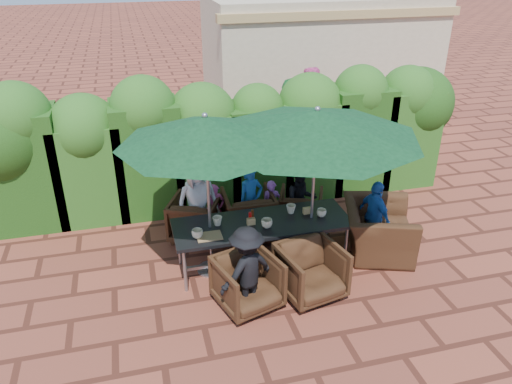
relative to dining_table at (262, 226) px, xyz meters
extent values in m
plane|color=brown|center=(0.02, -0.05, -0.68)|extent=(80.00, 80.00, 0.00)
cube|color=black|center=(0.00, 0.00, 0.05)|extent=(2.61, 0.90, 0.05)
cube|color=gray|center=(0.00, 0.00, -0.56)|extent=(2.41, 0.05, 0.05)
cylinder|color=gray|center=(-1.21, -0.35, -0.33)|extent=(0.05, 0.05, 0.70)
cylinder|color=gray|center=(-1.21, 0.35, -0.33)|extent=(0.05, 0.05, 0.70)
cylinder|color=gray|center=(1.21, -0.35, -0.33)|extent=(0.05, 0.05, 0.70)
cylinder|color=gray|center=(1.21, 0.35, -0.33)|extent=(0.05, 0.05, 0.70)
cylinder|color=gray|center=(-0.77, 0.06, -0.66)|extent=(0.44, 0.44, 0.03)
cylinder|color=gray|center=(-0.77, 0.06, 0.52)|extent=(0.04, 0.04, 2.40)
cone|color=black|center=(-0.77, 0.06, 1.54)|extent=(2.42, 2.42, 0.38)
sphere|color=gray|center=(-0.77, 0.06, 1.74)|extent=(0.08, 0.08, 0.08)
cylinder|color=gray|center=(0.75, -0.05, -0.66)|extent=(0.44, 0.44, 0.03)
cylinder|color=gray|center=(0.75, -0.05, 0.52)|extent=(0.04, 0.04, 2.40)
cone|color=black|center=(0.75, -0.05, 1.54)|extent=(2.95, 2.95, 0.38)
sphere|color=gray|center=(0.75, -0.05, 1.74)|extent=(0.08, 0.08, 0.08)
imported|color=black|center=(-0.86, 1.06, -0.28)|extent=(1.00, 0.97, 0.79)
imported|color=black|center=(0.03, 0.96, -0.26)|extent=(0.84, 0.79, 0.84)
imported|color=black|center=(0.95, 0.95, -0.31)|extent=(0.92, 0.89, 0.73)
imported|color=black|center=(-0.44, -0.86, -0.28)|extent=(0.95, 0.92, 0.80)
imported|color=black|center=(0.46, -0.85, -0.26)|extent=(0.95, 0.91, 0.83)
imported|color=black|center=(1.87, -0.08, -0.16)|extent=(1.12, 1.38, 1.04)
imported|color=silver|center=(-0.81, 0.99, 0.03)|extent=(0.77, 0.54, 1.42)
imported|color=#205BAE|center=(0.09, 1.02, -0.09)|extent=(0.49, 0.43, 1.17)
imported|color=black|center=(0.91, 0.86, -0.11)|extent=(0.56, 0.36, 1.13)
imported|color=black|center=(-0.46, -0.93, -0.06)|extent=(0.87, 0.66, 1.24)
imported|color=#205BAE|center=(1.84, 0.02, -0.10)|extent=(0.48, 0.74, 1.16)
imported|color=#D44A91|center=(-0.51, 1.09, -0.23)|extent=(0.37, 0.32, 0.90)
imported|color=#A453B5|center=(0.43, 0.97, -0.22)|extent=(0.38, 0.34, 0.90)
imported|color=#227F35|center=(1.87, 4.30, 0.21)|extent=(1.70, 1.42, 1.77)
imported|color=#D44A91|center=(2.34, 4.47, 0.29)|extent=(1.07, 0.88, 1.93)
imported|color=#9F9CA5|center=(3.59, 4.27, 0.25)|extent=(1.30, 1.11, 1.86)
imported|color=beige|center=(-0.99, -0.19, 0.14)|extent=(0.16, 0.16, 0.13)
imported|color=beige|center=(-0.65, 0.09, 0.14)|extent=(0.14, 0.14, 0.13)
imported|color=beige|center=(0.02, -0.16, 0.14)|extent=(0.16, 0.16, 0.13)
imported|color=beige|center=(0.49, 0.16, 0.14)|extent=(0.15, 0.15, 0.14)
imported|color=beige|center=(0.90, -0.06, 0.13)|extent=(0.15, 0.15, 0.12)
cylinder|color=#B20C0A|center=(-0.18, 0.03, 0.16)|extent=(0.04, 0.04, 0.17)
cylinder|color=#4C230C|center=(-0.12, 0.10, 0.16)|extent=(0.04, 0.04, 0.17)
cube|color=#957348|center=(-0.82, -0.21, 0.08)|extent=(0.35, 0.25, 0.02)
cube|color=tan|center=(-0.18, -0.02, 0.12)|extent=(0.12, 0.06, 0.10)
cube|color=tan|center=(0.72, 0.08, 0.12)|extent=(0.12, 0.06, 0.10)
cube|color=#1A3C10|center=(-3.48, 2.25, 0.34)|extent=(1.15, 0.95, 2.04)
sphere|color=#1A3C10|center=(-3.48, 2.25, 1.26)|extent=(1.14, 1.14, 1.14)
cube|color=#1A3C10|center=(-2.48, 2.25, 0.20)|extent=(1.15, 0.95, 1.76)
sphere|color=#1A3C10|center=(-2.48, 2.25, 0.98)|extent=(1.18, 1.18, 1.18)
cube|color=#1A3C10|center=(-1.48, 2.25, 0.34)|extent=(1.15, 0.95, 2.03)
sphere|color=#1A3C10|center=(-1.48, 2.25, 1.25)|extent=(1.12, 1.12, 1.12)
cube|color=#1A3C10|center=(-0.48, 2.25, 0.22)|extent=(1.15, 0.95, 1.80)
sphere|color=#1A3C10|center=(-0.48, 2.25, 1.02)|extent=(1.20, 1.20, 1.20)
cube|color=#1A3C10|center=(0.52, 2.25, 0.24)|extent=(1.15, 0.95, 1.84)
sphere|color=#1A3C10|center=(0.52, 2.25, 1.06)|extent=(0.97, 0.97, 0.97)
cube|color=#1A3C10|center=(1.52, 2.25, 0.25)|extent=(1.15, 0.95, 1.85)
sphere|color=#1A3C10|center=(1.52, 2.25, 1.07)|extent=(1.20, 1.20, 1.20)
cube|color=#1A3C10|center=(2.52, 2.25, 0.34)|extent=(1.15, 0.95, 2.02)
sphere|color=#1A3C10|center=(2.52, 2.25, 1.25)|extent=(1.03, 1.03, 1.03)
cube|color=#1A3C10|center=(3.52, 2.25, 0.29)|extent=(1.15, 0.95, 1.93)
sphere|color=#1A3C10|center=(3.52, 2.25, 1.15)|extent=(1.09, 1.09, 1.09)
sphere|color=#1A3C10|center=(-3.78, 2.35, 0.92)|extent=(1.60, 1.60, 1.60)
sphere|color=#1A3C10|center=(3.82, 2.35, 0.92)|extent=(1.40, 1.40, 1.40)
cube|color=beige|center=(3.52, 6.95, 0.92)|extent=(6.00, 3.00, 3.20)
cube|color=tan|center=(3.52, 5.50, 2.22)|extent=(6.20, 0.25, 0.20)
camera|label=1|loc=(-1.70, -6.12, 3.74)|focal=35.00mm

